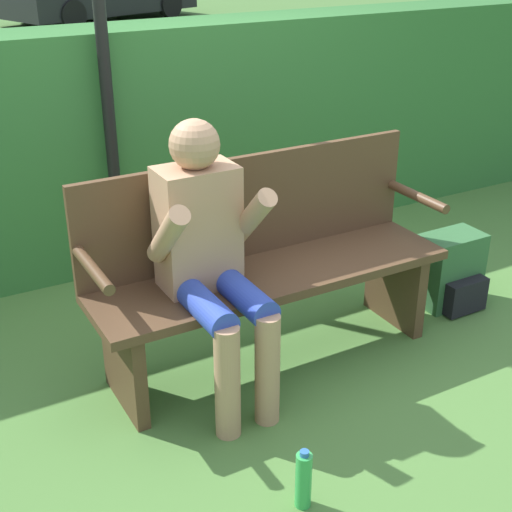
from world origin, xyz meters
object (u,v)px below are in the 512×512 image
Objects in this scene: person_seated at (210,251)px; backpack at (451,272)px; water_bottle at (303,480)px; park_bench at (265,262)px.

backpack is (1.54, 0.06, -0.51)m from person_seated.
person_seated is 1.03m from water_bottle.
park_bench is at bearing 21.36° from person_seated.
backpack is 1.83m from water_bottle.
backpack reaches higher than water_bottle.
person_seated reaches higher than water_bottle.
backpack is (1.18, -0.08, -0.31)m from park_bench.
park_bench is 6.90× the size of water_bottle.
park_bench is 1.14m from water_bottle.
person_seated is 4.91× the size of water_bottle.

